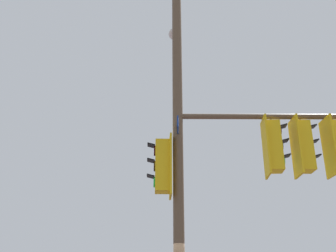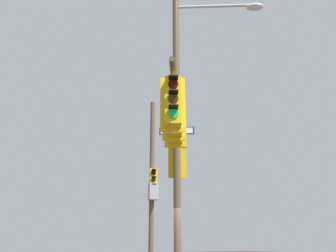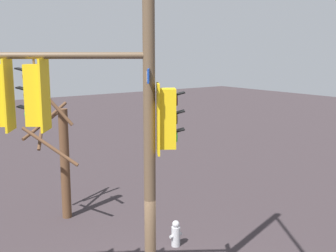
% 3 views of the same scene
% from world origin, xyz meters
% --- Properties ---
extents(main_signal_pole_assembly, '(3.99, 4.92, 9.67)m').
position_xyz_m(main_signal_pole_assembly, '(1.18, -0.29, 4.89)').
color(main_signal_pole_assembly, brown).
rests_on(main_signal_pole_assembly, ground).
extents(fire_hydrant, '(0.38, 0.24, 0.73)m').
position_xyz_m(fire_hydrant, '(-2.15, -2.06, 0.34)').
color(fire_hydrant, '#B2B2B7').
rests_on(fire_hydrant, ground).
extents(bare_tree_behind_pole, '(1.77, 2.48, 4.14)m').
position_xyz_m(bare_tree_behind_pole, '(-0.47, -5.80, 2.05)').
color(bare_tree_behind_pole, brown).
rests_on(bare_tree_behind_pole, ground).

